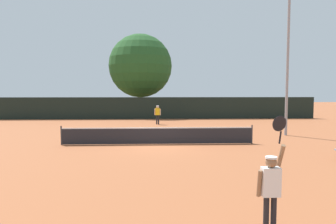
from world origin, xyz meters
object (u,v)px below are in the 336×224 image
at_px(light_pole, 288,56).
at_px(parked_car_far, 234,107).
at_px(parked_car_near, 92,108).
at_px(parked_car_mid, 206,107).
at_px(player_receiving, 158,113).
at_px(tennis_ball, 173,138).
at_px(large_tree, 140,66).
at_px(player_serving, 271,183).

distance_m(light_pole, parked_car_far, 20.49).
bearing_deg(light_pole, parked_car_near, 132.45).
height_order(parked_car_mid, parked_car_far, same).
distance_m(player_receiving, parked_car_far, 16.54).
xyz_separation_m(tennis_ball, parked_car_mid, (5.60, 21.00, 0.74)).
height_order(player_receiving, parked_car_mid, player_receiving).
distance_m(light_pole, large_tree, 20.40).
bearing_deg(parked_car_near, parked_car_far, -0.52).
relative_size(player_serving, light_pole, 0.27).
bearing_deg(parked_car_near, tennis_ball, -69.93).
height_order(player_receiving, light_pole, light_pole).
height_order(player_receiving, tennis_ball, player_receiving).
bearing_deg(parked_car_far, light_pole, -99.01).
xyz_separation_m(parked_car_near, parked_car_far, (18.58, 1.46, 0.00)).
bearing_deg(tennis_ball, parked_car_far, 65.82).
distance_m(player_receiving, light_pole, 11.93).
distance_m(parked_car_mid, parked_car_far, 3.84).
distance_m(light_pole, parked_car_mid, 20.51).
xyz_separation_m(player_serving, parked_car_near, (-10.42, 32.35, -0.33)).
xyz_separation_m(player_serving, light_pole, (6.45, 13.91, 4.22)).
bearing_deg(player_serving, parked_car_near, 107.85).
relative_size(player_receiving, light_pole, 0.18).
height_order(large_tree, parked_car_far, large_tree).
relative_size(tennis_ball, parked_car_far, 0.02).
relative_size(player_serving, parked_car_mid, 0.59).
xyz_separation_m(large_tree, parked_car_far, (12.36, 2.52, -5.25)).
distance_m(player_receiving, large_tree, 11.67).
bearing_deg(parked_car_near, player_receiving, -59.28).
height_order(player_serving, large_tree, large_tree).
bearing_deg(light_pole, player_serving, -114.89).
distance_m(player_serving, tennis_ball, 12.91).
relative_size(player_receiving, tennis_ball, 24.90).
bearing_deg(parked_car_mid, light_pole, -86.07).
xyz_separation_m(light_pole, parked_car_near, (-16.87, 18.45, -4.55)).
bearing_deg(player_receiving, large_tree, -79.07).
bearing_deg(large_tree, player_receiving, -79.07).
bearing_deg(player_receiving, parked_car_far, -128.79).
bearing_deg(player_serving, parked_car_far, 76.43).
bearing_deg(parked_car_mid, parked_car_near, -176.58).
bearing_deg(light_pole, large_tree, 121.51).
relative_size(tennis_ball, light_pole, 0.01).
relative_size(large_tree, parked_car_near, 2.28).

